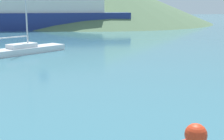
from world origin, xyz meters
TOP-DOWN VIEW (x-y plane):
  - sailboat_middle at (-3.18, 27.87)m, footprint 7.30×5.07m
  - ferry_distant at (1.81, 54.51)m, footprint 29.07×10.81m

SIDE VIEW (x-z plane):
  - sailboat_middle at x=-3.18m, z-range -2.96..3.65m
  - ferry_distant at x=1.81m, z-range -1.21..7.22m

